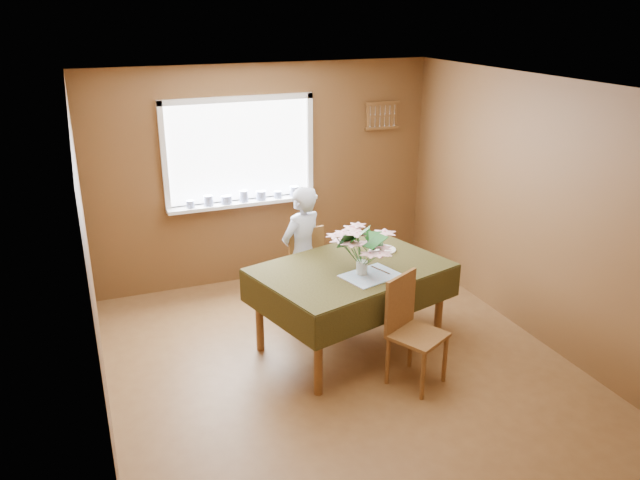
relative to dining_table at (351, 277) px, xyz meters
name	(u,v)px	position (x,y,z in m)	size (l,w,h in m)	color
floor	(342,368)	(-0.23, -0.35, -0.72)	(4.50, 4.50, 0.00)	brown
ceiling	(346,86)	(-0.23, -0.35, 1.78)	(4.50, 4.50, 0.00)	white
wall_back	(266,175)	(-0.23, 1.90, 0.53)	(4.00, 4.00, 0.00)	brown
wall_front	(517,381)	(-0.23, -2.60, 0.53)	(4.00, 4.00, 0.00)	brown
wall_left	(91,275)	(-2.23, -0.35, 0.53)	(4.50, 4.50, 0.00)	brown
wall_right	(538,212)	(1.77, -0.35, 0.53)	(4.50, 4.50, 0.00)	brown
window_assembly	(241,171)	(-0.53, 1.84, 0.62)	(1.72, 0.20, 1.22)	white
spoon_rack	(382,115)	(1.22, 1.86, 1.13)	(0.44, 0.05, 0.33)	brown
dining_table	(351,277)	(0.00, 0.00, 0.00)	(1.95, 1.58, 0.83)	brown
chair_far	(301,265)	(-0.18, 0.86, -0.20)	(0.49, 0.49, 0.96)	brown
chair_near	(410,326)	(0.23, -0.71, -0.20)	(0.56, 0.56, 0.96)	brown
seated_woman	(302,253)	(-0.21, 0.75, -0.02)	(0.52, 0.34, 1.41)	white
flower_bouquet	(362,244)	(0.01, -0.19, 0.39)	(0.51, 0.51, 0.44)	white
side_plate	(382,250)	(0.45, 0.26, 0.11)	(0.27, 0.27, 0.01)	white
table_knife	(380,270)	(0.20, -0.19, 0.11)	(0.02, 0.24, 0.00)	silver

